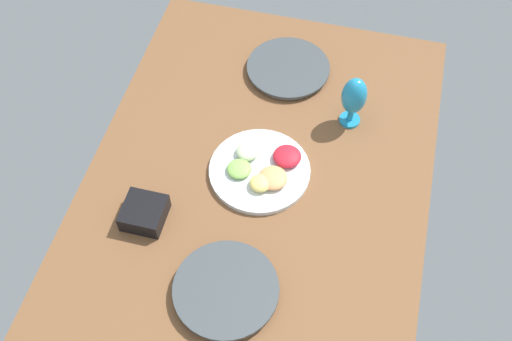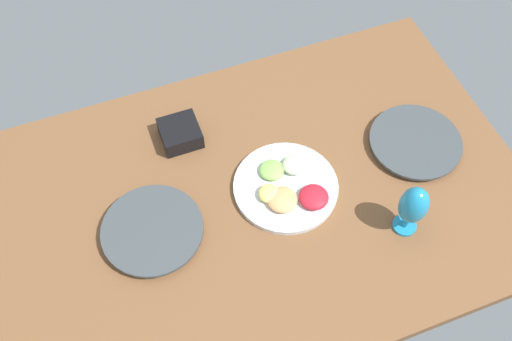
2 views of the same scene
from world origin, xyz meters
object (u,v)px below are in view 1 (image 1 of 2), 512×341
object	(u,v)px
dinner_plate_left	(288,69)
fruit_platter	(261,169)
square_bowl_black	(144,212)
hurricane_glass_blue	(354,97)
dinner_plate_right	(226,290)

from	to	relation	value
dinner_plate_left	fruit_platter	xyz separation A→B (cm)	(43.68, 1.11, 0.38)
dinner_plate_left	square_bowl_black	xyz separation A→B (cm)	(67.63, -28.07, 1.99)
hurricane_glass_blue	square_bowl_black	xyz separation A→B (cm)	(50.86, -52.27, -8.20)
hurricane_glass_blue	square_bowl_black	size ratio (longest dim) A/B	1.60
fruit_platter	hurricane_glass_blue	world-z (taller)	hurricane_glass_blue
fruit_platter	hurricane_glass_blue	bearing A→B (deg)	139.36
dinner_plate_left	hurricane_glass_blue	bearing A→B (deg)	55.28
dinner_plate_right	square_bowl_black	bearing A→B (deg)	-120.10
dinner_plate_left	dinner_plate_right	xyz separation A→B (cm)	(84.59, 1.19, 0.37)
fruit_platter	hurricane_glass_blue	size ratio (longest dim) A/B	1.63
dinner_plate_left	fruit_platter	bearing A→B (deg)	1.45
fruit_platter	hurricane_glass_blue	distance (cm)	36.79
fruit_platter	square_bowl_black	distance (cm)	37.78
dinner_plate_right	hurricane_glass_blue	world-z (taller)	hurricane_glass_blue
fruit_platter	square_bowl_black	bearing A→B (deg)	-50.62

